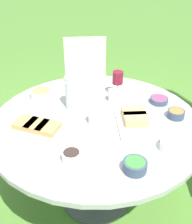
% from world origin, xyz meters
% --- Properties ---
extents(ground_plane, '(40.00, 40.00, 0.00)m').
position_xyz_m(ground_plane, '(0.00, 0.00, 0.00)').
color(ground_plane, '#4C7A2D').
extents(dining_table, '(1.39, 1.39, 0.74)m').
position_xyz_m(dining_table, '(0.00, 0.00, 0.64)').
color(dining_table, '#4C4C51').
rests_on(dining_table, ground_plane).
extents(chair_near_right, '(0.60, 0.59, 0.89)m').
position_xyz_m(chair_near_right, '(-0.67, -0.98, 0.52)').
color(chair_near_right, beige).
rests_on(chair_near_right, ground_plane).
extents(water_pitcher, '(0.10, 0.10, 0.24)m').
position_xyz_m(water_pitcher, '(0.03, -0.22, 0.86)').
color(water_pitcher, silver).
rests_on(water_pitcher, dining_table).
extents(wine_glass, '(0.08, 0.08, 0.19)m').
position_xyz_m(wine_glass, '(-0.34, -0.16, 0.88)').
color(wine_glass, silver).
rests_on(wine_glass, dining_table).
extents(platter_bread_main, '(0.38, 0.41, 0.07)m').
position_xyz_m(platter_bread_main, '(-0.17, 0.19, 0.77)').
color(platter_bread_main, white).
rests_on(platter_bread_main, dining_table).
extents(platter_charcuterie, '(0.35, 0.40, 0.06)m').
position_xyz_m(platter_charcuterie, '(0.36, -0.14, 0.76)').
color(platter_charcuterie, white).
rests_on(platter_charcuterie, dining_table).
extents(bowl_fries, '(0.17, 0.17, 0.05)m').
position_xyz_m(bowl_fries, '(0.12, -0.50, 0.77)').
color(bowl_fries, silver).
rests_on(bowl_fries, dining_table).
extents(bowl_salad, '(0.13, 0.13, 0.06)m').
position_xyz_m(bowl_salad, '(0.14, 0.49, 0.77)').
color(bowl_salad, '#334256').
rests_on(bowl_salad, dining_table).
extents(bowl_olives, '(0.11, 0.11, 0.06)m').
position_xyz_m(bowl_olives, '(0.35, 0.22, 0.77)').
color(bowl_olives, beige).
rests_on(bowl_olives, dining_table).
extents(bowl_dip_red, '(0.13, 0.13, 0.04)m').
position_xyz_m(bowl_dip_red, '(-0.50, 0.11, 0.76)').
color(bowl_dip_red, '#334256').
rests_on(bowl_dip_red, dining_table).
extents(bowl_dip_cream, '(0.13, 0.13, 0.06)m').
position_xyz_m(bowl_dip_cream, '(-0.14, 0.50, 0.77)').
color(bowl_dip_cream, white).
rests_on(bowl_dip_cream, dining_table).
extents(bowl_roasted_veg, '(0.11, 0.11, 0.05)m').
position_xyz_m(bowl_roasted_veg, '(-0.43, 0.31, 0.77)').
color(bowl_roasted_veg, '#334256').
rests_on(bowl_roasted_veg, dining_table).
extents(cup_water_near, '(0.07, 0.07, 0.09)m').
position_xyz_m(cup_water_near, '(-0.25, -0.11, 0.78)').
color(cup_water_near, silver).
rests_on(cup_water_near, dining_table).
extents(cup_water_far, '(0.07, 0.07, 0.09)m').
position_xyz_m(cup_water_far, '(0.03, 0.02, 0.78)').
color(cup_water_far, silver).
rests_on(cup_water_far, dining_table).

